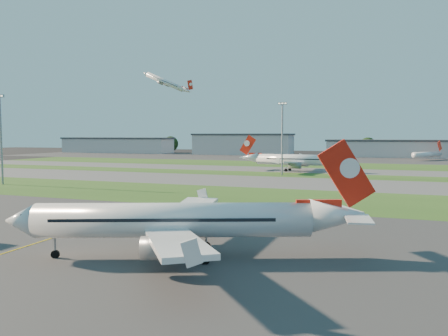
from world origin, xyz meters
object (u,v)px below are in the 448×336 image
at_px(airliner_parked, 177,221).
at_px(light_mast_centre, 282,134).
at_px(mini_jet_near, 427,154).
at_px(light_mast_west, 1,133).
at_px(airliner_taxiing, 297,160).

bearing_deg(airliner_parked, light_mast_centre, 74.78).
relative_size(mini_jet_near, light_mast_west, 0.94).
distance_m(airliner_taxiing, light_mast_west, 103.56).
bearing_deg(light_mast_centre, mini_jet_near, 63.68).
bearing_deg(light_mast_centre, airliner_parked, -84.43).
relative_size(airliner_parked, light_mast_west, 1.46).
bearing_deg(airliner_parked, airliner_taxiing, 73.07).
bearing_deg(light_mast_west, airliner_parked, -32.48).
bearing_deg(light_mast_centre, airliner_taxiing, 83.44).
xyz_separation_m(airliner_taxiing, light_mast_west, (-72.03, -73.68, 10.33)).
height_order(airliner_parked, airliner_taxiing, airliner_taxiing).
relative_size(airliner_parked, airliner_taxiing, 0.92).
bearing_deg(airliner_taxiing, mini_jet_near, -115.21).
xyz_separation_m(mini_jet_near, light_mast_centre, (-58.06, -117.38, 11.53)).
bearing_deg(light_mast_west, airliner_taxiing, 45.65).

